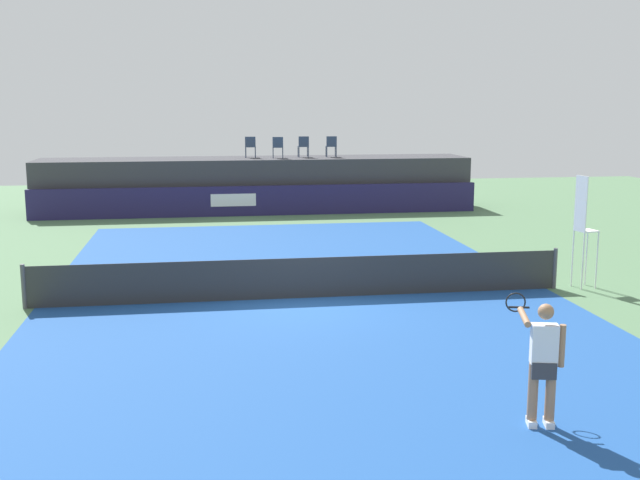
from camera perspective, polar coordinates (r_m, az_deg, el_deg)
ground_plane at (r=20.82m, az=-2.34°, el=-2.28°), size 48.00×48.00×0.00m
court_inner at (r=17.92m, az=-1.26°, el=-4.32°), size 12.00×22.00×0.00m
sponsor_wall at (r=31.04m, az=-4.53°, el=2.93°), size 18.00×0.22×1.20m
spectator_platform at (r=32.76m, az=-4.77°, el=4.18°), size 18.00×2.80×2.20m
spectator_chair_far_left at (r=32.79m, az=-5.19°, el=6.97°), size 0.47×0.47×0.89m
spectator_chair_left at (r=32.40m, az=-3.15°, el=6.96°), size 0.48×0.48×0.89m
spectator_chair_center at (r=32.91m, az=-1.24°, el=7.02°), size 0.45×0.45×0.89m
spectator_chair_right at (r=33.03m, az=0.84°, el=7.04°), size 0.47×0.47×0.89m
umpire_chair at (r=19.67m, az=18.96°, el=1.14°), size 0.51×0.51×2.76m
tennis_net at (r=17.81m, az=-1.27°, el=-2.84°), size 12.40×0.02×0.95m
net_post_near at (r=18.10m, az=-21.15°, el=-3.24°), size 0.10×0.10×1.00m
net_post_far at (r=19.58m, az=17.04°, el=-2.03°), size 0.10×0.10×1.00m
tennis_player at (r=11.21m, az=16.20°, el=-8.55°), size 0.56×1.22×1.77m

